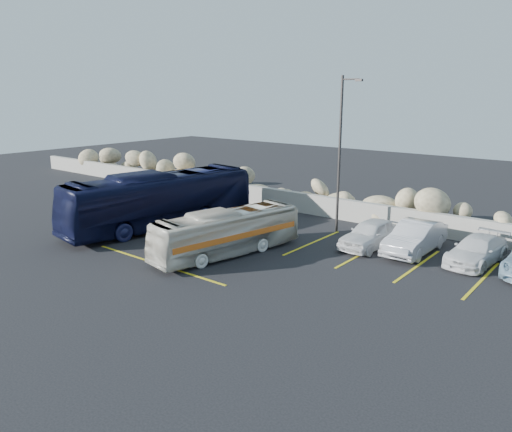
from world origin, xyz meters
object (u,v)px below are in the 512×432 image
Objects in this scene: lamppost at (341,151)px; vintage_bus at (227,232)px; tour_coach at (160,200)px; car_c at (477,250)px; car_a at (371,234)px; car_b at (415,238)px.

lamppost is 1.08× the size of vintage_bus.
car_c is at bearing 25.07° from tour_coach.
lamppost is 4.65m from car_a.
tour_coach is 2.50× the size of car_b.
tour_coach reaches higher than car_b.
car_b is 2.67m from car_c.
vintage_bus is 1.86× the size of car_c.
car_c is at bearing 14.08° from car_a.
tour_coach is 11.30m from car_a.
lamppost is 5.82m from car_b.
vintage_bus reaches higher than car_c.
tour_coach is 2.78× the size of car_a.
lamppost is at bearing -178.99° from car_c.
car_a is at bearing -28.29° from lamppost.
car_c is at bearing -4.96° from lamppost.
lamppost is 0.73× the size of tour_coach.
car_c is (9.23, 5.80, -0.45)m from vintage_bus.
car_a is at bearing 28.09° from tour_coach.
vintage_bus reaches higher than car_b.
car_a is at bearing 58.46° from vintage_bus.
car_b is (4.51, -0.87, -3.58)m from lamppost.
tour_coach is (-8.04, -5.17, -2.78)m from lamppost.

